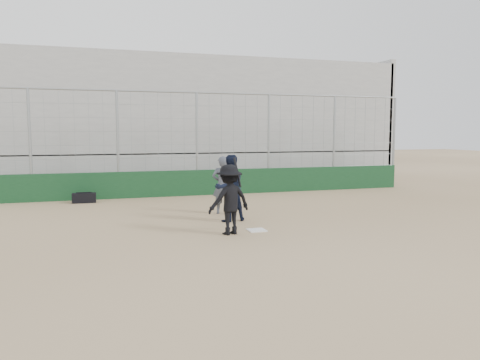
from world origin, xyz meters
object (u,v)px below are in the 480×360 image
object	(u,v)px
batter_at_plate	(229,200)
catcher_crouched	(230,199)
equipment_bag	(84,198)
umpire	(223,188)

from	to	relation	value
batter_at_plate	catcher_crouched	size ratio (longest dim) A/B	1.50
batter_at_plate	equipment_bag	world-z (taller)	batter_at_plate
batter_at_plate	catcher_crouched	xyz separation A→B (m)	(0.47, 1.55, -0.23)
equipment_bag	umpire	bearing A→B (deg)	-41.44
catcher_crouched	equipment_bag	xyz separation A→B (m)	(-3.94, 4.85, -0.45)
batter_at_plate	umpire	bearing A→B (deg)	77.86
equipment_bag	catcher_crouched	bearing A→B (deg)	-50.95
batter_at_plate	equipment_bag	xyz separation A→B (m)	(-3.47, 6.40, -0.68)
umpire	catcher_crouched	bearing A→B (deg)	103.53
catcher_crouched	equipment_bag	distance (m)	6.27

